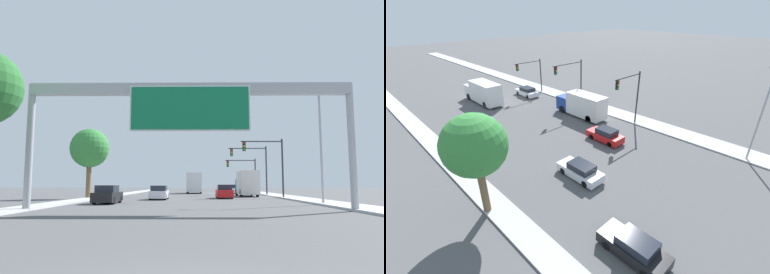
% 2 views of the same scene
% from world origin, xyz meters
% --- Properties ---
extents(sidewalk_right, '(3.00, 120.00, 0.15)m').
position_xyz_m(sidewalk_right, '(11.25, 60.00, 0.07)').
color(sidewalk_right, '#B2B2B2').
rests_on(sidewalk_right, ground).
extents(median_strip_left, '(2.00, 120.00, 0.15)m').
position_xyz_m(median_strip_left, '(-10.75, 60.00, 0.07)').
color(median_strip_left, '#B2B2B2').
rests_on(median_strip_left, ground).
extents(sign_gantry, '(20.35, 0.73, 7.89)m').
position_xyz_m(sign_gantry, '(0.00, 17.90, 6.46)').
color(sign_gantry, '#9EA0A5').
rests_on(sign_gantry, ground).
extents(car_near_center, '(1.74, 4.40, 1.45)m').
position_xyz_m(car_near_center, '(-3.50, 34.43, 0.68)').
color(car_near_center, silver).
rests_on(car_near_center, ground).
extents(car_near_right, '(1.72, 4.44, 1.51)m').
position_xyz_m(car_near_right, '(-7.00, 26.40, 0.71)').
color(car_near_right, black).
rests_on(car_near_right, ground).
extents(car_far_left, '(1.75, 4.24, 1.54)m').
position_xyz_m(car_far_left, '(3.50, 37.41, 0.72)').
color(car_far_left, red).
rests_on(car_far_left, ground).
extents(car_far_center, '(1.89, 4.71, 1.48)m').
position_xyz_m(car_far_center, '(7.00, 57.88, 0.70)').
color(car_far_center, silver).
rests_on(car_far_center, ground).
extents(truck_box_primary, '(2.32, 7.88, 3.27)m').
position_xyz_m(truck_box_primary, '(7.00, 44.52, 1.66)').
color(truck_box_primary, navy).
rests_on(truck_box_primary, ground).
extents(truck_box_secondary, '(2.47, 8.58, 3.42)m').
position_xyz_m(truck_box_secondary, '(0.00, 59.46, 1.74)').
color(truck_box_secondary, white).
rests_on(truck_box_secondary, ground).
extents(traffic_light_near_intersection, '(4.84, 0.32, 6.78)m').
position_xyz_m(traffic_light_near_intersection, '(8.78, 38.00, 4.57)').
color(traffic_light_near_intersection, '#2D2D30').
rests_on(traffic_light_near_intersection, ground).
extents(traffic_light_mid_block, '(5.40, 0.32, 6.91)m').
position_xyz_m(traffic_light_mid_block, '(8.60, 48.00, 4.70)').
color(traffic_light_mid_block, '#2D2D30').
rests_on(traffic_light_mid_block, ground).
extents(traffic_light_far_intersection, '(5.10, 0.32, 5.82)m').
position_xyz_m(traffic_light_far_intersection, '(8.55, 58.00, 4.00)').
color(traffic_light_far_intersection, '#2D2D30').
rests_on(traffic_light_far_intersection, ground).
extents(palm_tree_background, '(4.30, 4.30, 7.70)m').
position_xyz_m(palm_tree_background, '(-11.45, 36.19, 5.50)').
color(palm_tree_background, brown).
rests_on(palm_tree_background, ground).
extents(street_lamp_right, '(2.82, 0.28, 9.70)m').
position_xyz_m(street_lamp_right, '(10.03, 24.89, 5.68)').
color(street_lamp_right, '#9EA0A5').
rests_on(street_lamp_right, ground).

